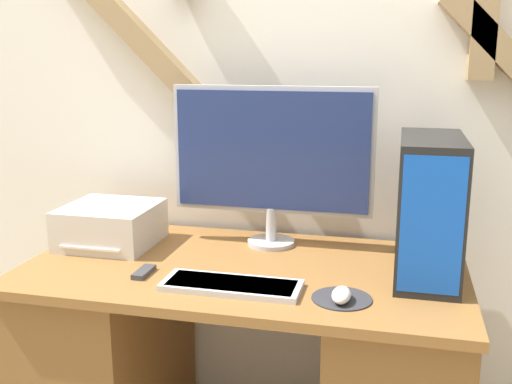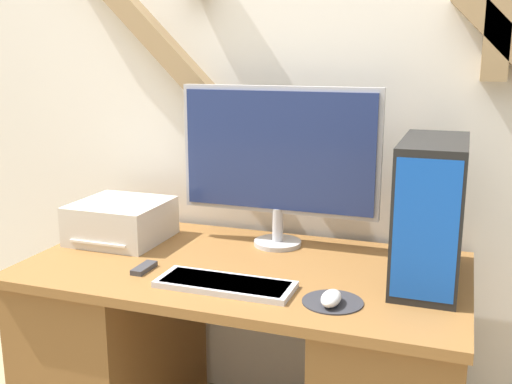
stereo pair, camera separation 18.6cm
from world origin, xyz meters
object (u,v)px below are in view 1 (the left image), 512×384
at_px(remote_control, 144,272).
at_px(keyboard, 232,285).
at_px(mouse, 341,295).
at_px(monitor, 272,155).
at_px(computer_tower, 429,207).
at_px(printer, 111,225).

bearing_deg(remote_control, keyboard, -8.44).
relative_size(mouse, remote_control, 0.94).
height_order(monitor, remote_control, monitor).
height_order(keyboard, computer_tower, computer_tower).
height_order(computer_tower, remote_control, computer_tower).
height_order(mouse, computer_tower, computer_tower).
height_order(mouse, remote_control, mouse).
distance_m(monitor, computer_tower, 0.56).
bearing_deg(keyboard, printer, 150.69).
relative_size(monitor, remote_control, 6.59).
height_order(monitor, printer, monitor).
distance_m(keyboard, computer_tower, 0.64).
height_order(mouse, printer, printer).
distance_m(keyboard, printer, 0.61).
xyz_separation_m(monitor, mouse, (0.29, -0.46, -0.30)).
bearing_deg(remote_control, mouse, -6.52).
height_order(keyboard, remote_control, keyboard).
bearing_deg(monitor, computer_tower, -18.75).
distance_m(mouse, remote_control, 0.62).
xyz_separation_m(mouse, remote_control, (-0.61, 0.07, -0.01)).
bearing_deg(printer, remote_control, -46.97).
distance_m(printer, remote_control, 0.35).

